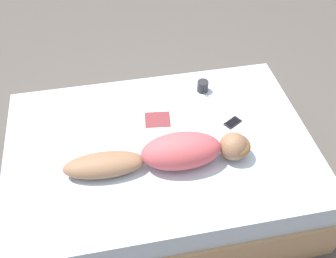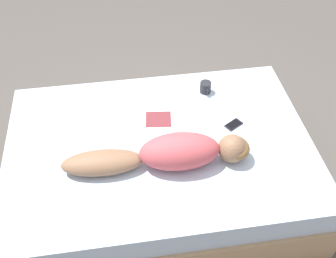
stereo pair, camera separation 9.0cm
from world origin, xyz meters
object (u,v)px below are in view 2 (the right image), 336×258
person (171,153)px  cell_phone (234,125)px  open_magazine (158,108)px  coffee_mug (205,87)px

person → cell_phone: person is taller
person → open_magazine: 0.58m
person → open_magazine: person is taller
coffee_mug → cell_phone: (0.42, 0.13, -0.04)m
coffee_mug → open_magazine: bearing=-70.2°
person → open_magazine: size_ratio=2.32×
person → cell_phone: size_ratio=8.39×
open_magazine → cell_phone: same height
person → coffee_mug: 0.83m
open_magazine → coffee_mug: (-0.15, 0.42, 0.05)m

